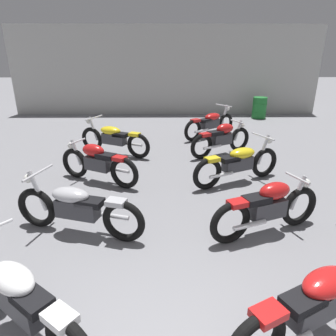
{
  "coord_description": "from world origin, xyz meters",
  "views": [
    {
      "loc": [
        -0.06,
        -1.29,
        2.71
      ],
      "look_at": [
        0.0,
        4.2,
        0.55
      ],
      "focal_mm": 32.69,
      "sensor_mm": 36.0,
      "label": 1
    }
  ],
  "objects_px": {
    "motorcycle_right_row_3": "(222,138)",
    "motorcycle_right_row_0": "(318,302)",
    "motorcycle_right_row_4": "(210,123)",
    "motorcycle_right_row_2": "(238,163)",
    "oil_drum": "(259,108)",
    "motorcycle_left_row_2": "(98,162)",
    "motorcycle_left_row_0": "(21,298)",
    "motorcycle_left_row_3": "(114,138)",
    "motorcycle_left_row_1": "(77,207)",
    "motorcycle_right_row_1": "(268,207)"
  },
  "relations": [
    {
      "from": "motorcycle_left_row_0",
      "to": "motorcycle_right_row_3",
      "type": "bearing_deg",
      "value": 62.23
    },
    {
      "from": "motorcycle_right_row_2",
      "to": "oil_drum",
      "type": "relative_size",
      "value": 2.36
    },
    {
      "from": "motorcycle_left_row_0",
      "to": "motorcycle_right_row_1",
      "type": "bearing_deg",
      "value": 30.91
    },
    {
      "from": "motorcycle_right_row_2",
      "to": "motorcycle_left_row_2",
      "type": "bearing_deg",
      "value": 179.16
    },
    {
      "from": "motorcycle_left_row_0",
      "to": "motorcycle_left_row_2",
      "type": "bearing_deg",
      "value": 90.19
    },
    {
      "from": "motorcycle_left_row_3",
      "to": "motorcycle_right_row_3",
      "type": "xyz_separation_m",
      "value": [
        2.89,
        -0.07,
        0.01
      ]
    },
    {
      "from": "motorcycle_left_row_0",
      "to": "motorcycle_right_row_0",
      "type": "height_order",
      "value": "same"
    },
    {
      "from": "motorcycle_right_row_1",
      "to": "motorcycle_right_row_3",
      "type": "xyz_separation_m",
      "value": [
        -0.04,
        3.79,
        0.0
      ]
    },
    {
      "from": "motorcycle_left_row_2",
      "to": "motorcycle_left_row_0",
      "type": "bearing_deg",
      "value": -89.81
    },
    {
      "from": "motorcycle_right_row_0",
      "to": "oil_drum",
      "type": "xyz_separation_m",
      "value": [
        2.43,
        10.27,
        -0.03
      ]
    },
    {
      "from": "motorcycle_right_row_0",
      "to": "motorcycle_right_row_2",
      "type": "bearing_deg",
      "value": 88.56
    },
    {
      "from": "motorcycle_left_row_2",
      "to": "motorcycle_left_row_3",
      "type": "distance_m",
      "value": 1.88
    },
    {
      "from": "oil_drum",
      "to": "motorcycle_right_row_0",
      "type": "bearing_deg",
      "value": -103.34
    },
    {
      "from": "motorcycle_left_row_3",
      "to": "motorcycle_right_row_4",
      "type": "xyz_separation_m",
      "value": [
        2.84,
        1.71,
        0.0
      ]
    },
    {
      "from": "motorcycle_left_row_3",
      "to": "motorcycle_right_row_3",
      "type": "bearing_deg",
      "value": -1.33
    },
    {
      "from": "motorcycle_left_row_1",
      "to": "motorcycle_left_row_2",
      "type": "bearing_deg",
      "value": 92.2
    },
    {
      "from": "oil_drum",
      "to": "motorcycle_left_row_3",
      "type": "bearing_deg",
      "value": -139.08
    },
    {
      "from": "motorcycle_left_row_0",
      "to": "motorcycle_right_row_0",
      "type": "bearing_deg",
      "value": -1.61
    },
    {
      "from": "motorcycle_right_row_0",
      "to": "motorcycle_right_row_1",
      "type": "height_order",
      "value": "motorcycle_right_row_0"
    },
    {
      "from": "motorcycle_right_row_1",
      "to": "motorcycle_left_row_2",
      "type": "bearing_deg",
      "value": 146.39
    },
    {
      "from": "motorcycle_left_row_3",
      "to": "oil_drum",
      "type": "bearing_deg",
      "value": 40.92
    },
    {
      "from": "motorcycle_left_row_2",
      "to": "motorcycle_right_row_0",
      "type": "xyz_separation_m",
      "value": [
        2.87,
        -3.84,
        -0.01
      ]
    },
    {
      "from": "motorcycle_left_row_0",
      "to": "motorcycle_right_row_0",
      "type": "distance_m",
      "value": 2.86
    },
    {
      "from": "motorcycle_left_row_1",
      "to": "motorcycle_right_row_1",
      "type": "bearing_deg",
      "value": -0.71
    },
    {
      "from": "motorcycle_left_row_2",
      "to": "motorcycle_right_row_2",
      "type": "distance_m",
      "value": 2.97
    },
    {
      "from": "motorcycle_left_row_2",
      "to": "motorcycle_right_row_1",
      "type": "bearing_deg",
      "value": -33.61
    },
    {
      "from": "motorcycle_left_row_3",
      "to": "motorcycle_right_row_0",
      "type": "height_order",
      "value": "same"
    },
    {
      "from": "motorcycle_right_row_3",
      "to": "motorcycle_right_row_0",
      "type": "bearing_deg",
      "value": -90.73
    },
    {
      "from": "motorcycle_left_row_1",
      "to": "oil_drum",
      "type": "xyz_separation_m",
      "value": [
        5.23,
        8.38,
        -0.03
      ]
    },
    {
      "from": "motorcycle_left_row_1",
      "to": "motorcycle_left_row_2",
      "type": "xyz_separation_m",
      "value": [
        -0.07,
        1.94,
        0.01
      ]
    },
    {
      "from": "oil_drum",
      "to": "motorcycle_right_row_1",
      "type": "bearing_deg",
      "value": -105.46
    },
    {
      "from": "motorcycle_left_row_1",
      "to": "motorcycle_right_row_3",
      "type": "relative_size",
      "value": 1.2
    },
    {
      "from": "motorcycle_right_row_2",
      "to": "oil_drum",
      "type": "distance_m",
      "value": 6.88
    },
    {
      "from": "oil_drum",
      "to": "motorcycle_left_row_1",
      "type": "bearing_deg",
      "value": -121.98
    },
    {
      "from": "motorcycle_right_row_4",
      "to": "motorcycle_right_row_1",
      "type": "bearing_deg",
      "value": -89.05
    },
    {
      "from": "motorcycle_right_row_3",
      "to": "motorcycle_right_row_4",
      "type": "relative_size",
      "value": 0.99
    },
    {
      "from": "motorcycle_right_row_2",
      "to": "motorcycle_right_row_4",
      "type": "distance_m",
      "value": 3.63
    },
    {
      "from": "motorcycle_left_row_3",
      "to": "motorcycle_right_row_2",
      "type": "xyz_separation_m",
      "value": [
        2.92,
        -1.92,
        0.0
      ]
    },
    {
      "from": "motorcycle_left_row_0",
      "to": "motorcycle_left_row_1",
      "type": "xyz_separation_m",
      "value": [
        0.06,
        1.81,
        0.0
      ]
    },
    {
      "from": "motorcycle_right_row_3",
      "to": "motorcycle_right_row_4",
      "type": "height_order",
      "value": "motorcycle_right_row_4"
    },
    {
      "from": "motorcycle_left_row_0",
      "to": "motorcycle_right_row_3",
      "type": "height_order",
      "value": "motorcycle_left_row_0"
    },
    {
      "from": "motorcycle_left_row_1",
      "to": "motorcycle_right_row_2",
      "type": "xyz_separation_m",
      "value": [
        2.89,
        1.9,
        0.0
      ]
    },
    {
      "from": "motorcycle_right_row_0",
      "to": "motorcycle_right_row_3",
      "type": "bearing_deg",
      "value": 89.27
    },
    {
      "from": "motorcycle_right_row_1",
      "to": "motorcycle_right_row_2",
      "type": "relative_size",
      "value": 0.93
    },
    {
      "from": "motorcycle_left_row_2",
      "to": "oil_drum",
      "type": "xyz_separation_m",
      "value": [
        5.31,
        6.43,
        -0.03
      ]
    },
    {
      "from": "motorcycle_left_row_2",
      "to": "motorcycle_right_row_3",
      "type": "xyz_separation_m",
      "value": [
        2.94,
        1.81,
        0.0
      ]
    },
    {
      "from": "motorcycle_left_row_1",
      "to": "motorcycle_right_row_4",
      "type": "bearing_deg",
      "value": 63.03
    },
    {
      "from": "motorcycle_right_row_3",
      "to": "motorcycle_left_row_3",
      "type": "bearing_deg",
      "value": 178.67
    },
    {
      "from": "motorcycle_left_row_2",
      "to": "oil_drum",
      "type": "bearing_deg",
      "value": 50.48
    },
    {
      "from": "motorcycle_left_row_0",
      "to": "motorcycle_right_row_3",
      "type": "xyz_separation_m",
      "value": [
        2.93,
        5.56,
        0.01
      ]
    }
  ]
}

